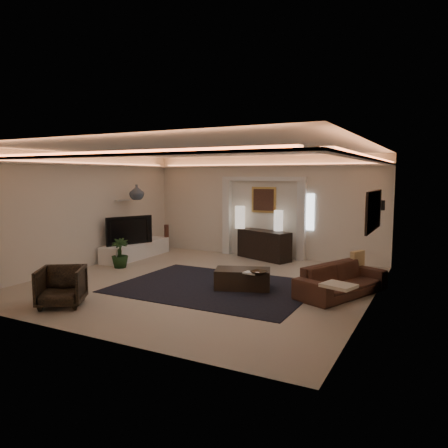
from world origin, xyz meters
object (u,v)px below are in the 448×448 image
at_px(console, 264,245).
at_px(coffee_table, 243,279).
at_px(sofa, 342,280).
at_px(armchair, 61,287).

relative_size(console, coffee_table, 1.46).
xyz_separation_m(sofa, armchair, (-4.32, -3.05, 0.06)).
height_order(coffee_table, armchair, armchair).
relative_size(console, sofa, 0.80).
xyz_separation_m(console, sofa, (2.73, -2.67, -0.10)).
relative_size(coffee_table, armchair, 1.44).
height_order(console, armchair, console).
bearing_deg(armchair, coffee_table, 13.83).
distance_m(coffee_table, armchair, 3.52).
bearing_deg(coffee_table, sofa, -6.51).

